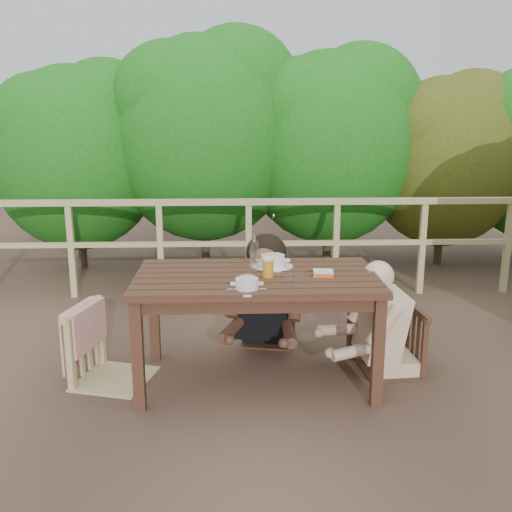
{
  "coord_description": "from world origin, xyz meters",
  "views": [
    {
      "loc": [
        -0.15,
        -3.91,
        1.88
      ],
      "look_at": [
        0.0,
        0.05,
        0.9
      ],
      "focal_mm": 41.56,
      "sensor_mm": 36.0,
      "label": 1
    }
  ],
  "objects_px": {
    "woman": "(269,257)",
    "diner_right": "(398,280)",
    "soup_near": "(247,285)",
    "butter_tub": "(323,274)",
    "chair_right": "(392,313)",
    "bottle": "(254,252)",
    "chair_left": "(111,312)",
    "soup_far": "(273,262)",
    "bread_roll": "(247,279)",
    "beer_glass": "(268,268)",
    "table": "(256,329)",
    "chair_far": "(269,293)",
    "tumbler": "(289,281)"
  },
  "relations": [
    {
      "from": "soup_far",
      "to": "bread_roll",
      "type": "distance_m",
      "value": 0.46
    },
    {
      "from": "tumbler",
      "to": "butter_tub",
      "type": "relative_size",
      "value": 0.5
    },
    {
      "from": "beer_glass",
      "to": "bottle",
      "type": "height_order",
      "value": "bottle"
    },
    {
      "from": "chair_far",
      "to": "bottle",
      "type": "height_order",
      "value": "bottle"
    },
    {
      "from": "chair_right",
      "to": "diner_right",
      "type": "distance_m",
      "value": 0.25
    },
    {
      "from": "chair_far",
      "to": "bottle",
      "type": "distance_m",
      "value": 0.75
    },
    {
      "from": "soup_near",
      "to": "chair_right",
      "type": "bearing_deg",
      "value": 23.75
    },
    {
      "from": "soup_far",
      "to": "soup_near",
      "type": "bearing_deg",
      "value": -110.04
    },
    {
      "from": "soup_far",
      "to": "chair_far",
      "type": "bearing_deg",
      "value": 89.04
    },
    {
      "from": "chair_right",
      "to": "bottle",
      "type": "height_order",
      "value": "bottle"
    },
    {
      "from": "bottle",
      "to": "butter_tub",
      "type": "xyz_separation_m",
      "value": [
        0.46,
        -0.23,
        -0.1
      ]
    },
    {
      "from": "bread_roll",
      "to": "butter_tub",
      "type": "bearing_deg",
      "value": 14.58
    },
    {
      "from": "table",
      "to": "tumbler",
      "type": "bearing_deg",
      "value": -46.78
    },
    {
      "from": "soup_near",
      "to": "beer_glass",
      "type": "distance_m",
      "value": 0.31
    },
    {
      "from": "beer_glass",
      "to": "chair_left",
      "type": "bearing_deg",
      "value": 175.29
    },
    {
      "from": "chair_far",
      "to": "butter_tub",
      "type": "distance_m",
      "value": 0.93
    },
    {
      "from": "diner_right",
      "to": "butter_tub",
      "type": "xyz_separation_m",
      "value": [
        -0.58,
        -0.2,
        0.11
      ]
    },
    {
      "from": "table",
      "to": "tumbler",
      "type": "relative_size",
      "value": 24.59
    },
    {
      "from": "chair_left",
      "to": "soup_near",
      "type": "distance_m",
      "value": 1.05
    },
    {
      "from": "soup_near",
      "to": "soup_far",
      "type": "xyz_separation_m",
      "value": [
        0.2,
        0.55,
        0.01
      ]
    },
    {
      "from": "diner_right",
      "to": "bottle",
      "type": "height_order",
      "value": "diner_right"
    },
    {
      "from": "diner_right",
      "to": "bottle",
      "type": "distance_m",
      "value": 1.06
    },
    {
      "from": "woman",
      "to": "tumbler",
      "type": "relative_size",
      "value": 21.31
    },
    {
      "from": "chair_far",
      "to": "soup_near",
      "type": "xyz_separation_m",
      "value": [
        -0.21,
        -1.06,
        0.39
      ]
    },
    {
      "from": "bottle",
      "to": "soup_near",
      "type": "bearing_deg",
      "value": -97.29
    },
    {
      "from": "chair_right",
      "to": "butter_tub",
      "type": "xyz_separation_m",
      "value": [
        -0.55,
        -0.2,
        0.35
      ]
    },
    {
      "from": "table",
      "to": "chair_left",
      "type": "xyz_separation_m",
      "value": [
        -1.01,
        0.03,
        0.13
      ]
    },
    {
      "from": "beer_glass",
      "to": "butter_tub",
      "type": "bearing_deg",
      "value": -0.31
    },
    {
      "from": "soup_near",
      "to": "beer_glass",
      "type": "xyz_separation_m",
      "value": [
        0.15,
        0.27,
        0.03
      ]
    },
    {
      "from": "chair_right",
      "to": "soup_far",
      "type": "xyz_separation_m",
      "value": [
        -0.87,
        0.08,
        0.37
      ]
    },
    {
      "from": "beer_glass",
      "to": "chair_right",
      "type": "bearing_deg",
      "value": 12.2
    },
    {
      "from": "table",
      "to": "beer_glass",
      "type": "xyz_separation_m",
      "value": [
        0.08,
        -0.06,
        0.46
      ]
    },
    {
      "from": "soup_far",
      "to": "tumbler",
      "type": "xyz_separation_m",
      "value": [
        0.08,
        -0.44,
        -0.02
      ]
    },
    {
      "from": "diner_right",
      "to": "soup_near",
      "type": "bearing_deg",
      "value": 108.93
    },
    {
      "from": "chair_far",
      "to": "soup_far",
      "type": "distance_m",
      "value": 0.65
    },
    {
      "from": "diner_right",
      "to": "chair_left",
      "type": "bearing_deg",
      "value": 88.84
    },
    {
      "from": "chair_left",
      "to": "diner_right",
      "type": "height_order",
      "value": "diner_right"
    },
    {
      "from": "chair_far",
      "to": "bread_roll",
      "type": "xyz_separation_m",
      "value": [
        -0.2,
        -0.92,
        0.39
      ]
    },
    {
      "from": "soup_near",
      "to": "butter_tub",
      "type": "distance_m",
      "value": 0.59
    },
    {
      "from": "soup_far",
      "to": "beer_glass",
      "type": "height_order",
      "value": "beer_glass"
    },
    {
      "from": "chair_left",
      "to": "soup_near",
      "type": "xyz_separation_m",
      "value": [
        0.94,
        -0.36,
        0.3
      ]
    },
    {
      "from": "diner_right",
      "to": "soup_near",
      "type": "distance_m",
      "value": 1.2
    },
    {
      "from": "soup_near",
      "to": "bread_roll",
      "type": "relative_size",
      "value": 1.93
    },
    {
      "from": "bottle",
      "to": "tumbler",
      "type": "height_order",
      "value": "bottle"
    },
    {
      "from": "woman",
      "to": "diner_right",
      "type": "distance_m",
      "value": 1.08
    },
    {
      "from": "beer_glass",
      "to": "diner_right",
      "type": "bearing_deg",
      "value": 11.83
    },
    {
      "from": "chair_right",
      "to": "table",
      "type": "bearing_deg",
      "value": -86.33
    },
    {
      "from": "soup_near",
      "to": "tumbler",
      "type": "relative_size",
      "value": 3.68
    },
    {
      "from": "bottle",
      "to": "butter_tub",
      "type": "height_order",
      "value": "bottle"
    },
    {
      "from": "table",
      "to": "bottle",
      "type": "height_order",
      "value": "bottle"
    }
  ]
}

